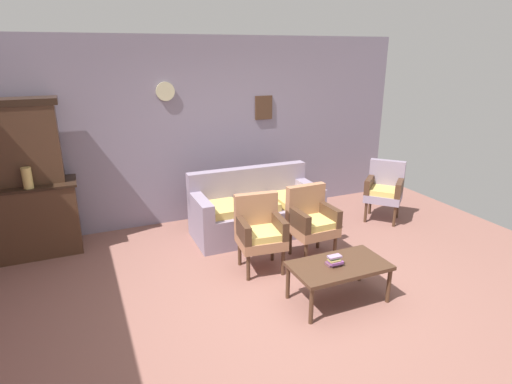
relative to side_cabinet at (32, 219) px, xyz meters
name	(u,v)px	position (x,y,z in m)	size (l,w,h in m)	color
ground_plane	(286,299)	(2.46, -2.25, -0.47)	(7.68, 7.68, 0.00)	#84564C
wall_back_with_decor	(207,131)	(2.46, 0.38, 0.89)	(6.40, 0.09, 2.70)	gray
side_cabinet	(32,219)	(0.00, 0.00, 0.00)	(1.16, 0.55, 0.93)	#472D1E
cabinet_upper_hutch	(18,141)	(0.00, 0.08, 0.98)	(0.99, 0.38, 1.03)	#472D1E
vase_on_cabinet	(27,178)	(0.05, -0.18, 0.59)	(0.11, 0.11, 0.25)	tan
floral_couch	(255,211)	(2.85, -0.53, -0.14)	(1.79, 0.81, 0.90)	gray
armchair_by_doorway	(260,230)	(2.48, -1.51, 0.03)	(0.57, 0.55, 0.90)	#9E6B4C
armchair_row_middle	(311,219)	(3.20, -1.46, 0.03)	(0.53, 0.50, 0.90)	#9E6B4C
wingback_chair_by_fireplace	(384,188)	(4.86, -0.83, 0.03)	(0.71, 0.71, 0.90)	gray
coffee_table	(339,268)	(2.95, -2.46, -0.09)	(1.00, 0.56, 0.42)	#472D1E
book_stack_on_table	(334,261)	(2.89, -2.46, 0.00)	(0.16, 0.12, 0.11)	brown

